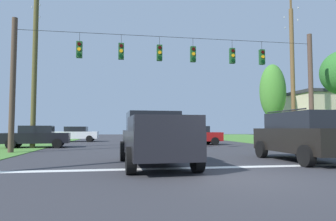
% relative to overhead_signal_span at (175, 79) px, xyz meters
% --- Properties ---
extents(ground_plane, '(120.00, 120.00, 0.00)m').
position_rel_overhead_signal_span_xyz_m(ground_plane, '(0.07, -9.66, -4.31)').
color(ground_plane, '#333338').
extents(stop_bar_stripe, '(15.55, 0.45, 0.01)m').
position_rel_overhead_signal_span_xyz_m(stop_bar_stripe, '(0.07, -7.53, -4.30)').
color(stop_bar_stripe, white).
rests_on(stop_bar_stripe, ground).
extents(lane_dash_0, '(2.50, 0.15, 0.01)m').
position_rel_overhead_signal_span_xyz_m(lane_dash_0, '(0.07, -1.53, -4.30)').
color(lane_dash_0, white).
rests_on(lane_dash_0, ground).
extents(lane_dash_1, '(2.50, 0.15, 0.01)m').
position_rel_overhead_signal_span_xyz_m(lane_dash_1, '(0.07, 6.31, -4.30)').
color(lane_dash_1, white).
rests_on(lane_dash_1, ground).
extents(lane_dash_2, '(2.50, 0.15, 0.01)m').
position_rel_overhead_signal_span_xyz_m(lane_dash_2, '(0.07, 10.90, -4.30)').
color(lane_dash_2, white).
rests_on(lane_dash_2, ground).
extents(lane_dash_3, '(2.50, 0.15, 0.01)m').
position_rel_overhead_signal_span_xyz_m(lane_dash_3, '(0.07, 21.89, -4.30)').
color(lane_dash_3, white).
rests_on(lane_dash_3, ground).
extents(overhead_signal_span, '(18.37, 0.31, 7.50)m').
position_rel_overhead_signal_span_xyz_m(overhead_signal_span, '(0.00, 0.00, 0.00)').
color(overhead_signal_span, '#4E3A2F').
rests_on(overhead_signal_span, ground).
extents(pickup_truck, '(2.48, 5.49, 1.95)m').
position_rel_overhead_signal_span_xyz_m(pickup_truck, '(-1.96, -6.65, -3.34)').
color(pickup_truck, black).
rests_on(pickup_truck, ground).
extents(suv_black, '(2.22, 4.81, 2.05)m').
position_rel_overhead_signal_span_xyz_m(suv_black, '(4.13, -6.31, -3.25)').
color(suv_black, black).
rests_on(suv_black, ground).
extents(distant_car_crossing_white, '(4.35, 2.13, 1.52)m').
position_rel_overhead_signal_span_xyz_m(distant_car_crossing_white, '(-7.61, 13.60, -3.52)').
color(distant_car_crossing_white, silver).
rests_on(distant_car_crossing_white, ground).
extents(distant_car_oncoming, '(4.35, 2.12, 1.52)m').
position_rel_overhead_signal_span_xyz_m(distant_car_oncoming, '(2.74, 6.06, -3.52)').
color(distant_car_oncoming, maroon).
rests_on(distant_car_oncoming, ground).
extents(distant_car_far_parked, '(4.45, 2.33, 1.52)m').
position_rel_overhead_signal_span_xyz_m(distant_car_far_parked, '(-8.90, 4.35, -3.52)').
color(distant_car_far_parked, black).
rests_on(distant_car_far_parked, ground).
extents(utility_pole_mid_right, '(0.32, 1.99, 11.45)m').
position_rel_overhead_signal_span_xyz_m(utility_pole_mid_right, '(9.90, 3.44, 1.29)').
color(utility_pole_mid_right, brown).
rests_on(utility_pole_mid_right, ground).
extents(utility_pole_near_left, '(0.34, 1.86, 11.24)m').
position_rel_overhead_signal_span_xyz_m(utility_pole_near_left, '(-9.03, 3.81, 1.19)').
color(utility_pole_near_left, brown).
rests_on(utility_pole_near_left, ground).
extents(tree_roadside_far_right, '(2.42, 2.42, 7.44)m').
position_rel_overhead_signal_span_xyz_m(tree_roadside_far_right, '(11.06, 8.60, 0.49)').
color(tree_roadside_far_right, brown).
rests_on(tree_roadside_far_right, ground).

